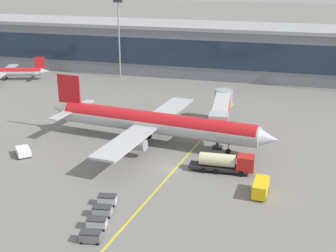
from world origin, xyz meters
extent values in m
plane|color=slate|center=(0.00, 0.00, 0.00)|extent=(700.00, 700.00, 0.00)
cube|color=yellow|center=(0.97, 2.00, 0.00)|extent=(8.69, 79.59, 0.01)
cube|color=slate|center=(-11.14, 72.66, 7.14)|extent=(213.47, 19.62, 14.28)
cube|color=#1E2D42|center=(-11.14, 62.79, 7.85)|extent=(207.06, 0.16, 8.00)
cube|color=#99999E|center=(-11.14, 72.66, 14.78)|extent=(217.73, 20.02, 1.00)
cylinder|color=#B2B7BC|center=(-5.66, 10.98, 4.03)|extent=(40.04, 8.75, 3.93)
cylinder|color=red|center=(-5.66, 10.98, 4.38)|extent=(39.23, 8.49, 3.77)
cone|color=#B2B7BC|center=(15.48, 8.39, 4.03)|extent=(4.35, 4.18, 3.73)
cone|color=#B2B7BC|center=(-27.00, 13.60, 4.42)|extent=(5.08, 3.89, 3.34)
cube|color=red|center=(-24.95, 13.34, 8.94)|extent=(5.11, 0.98, 5.89)
cube|color=#B2B7BC|center=(-23.98, 17.18, 4.62)|extent=(2.75, 6.48, 0.24)
cube|color=#B2B7BC|center=(-24.93, 9.39, 4.62)|extent=(2.75, 6.48, 0.24)
cube|color=#B2B7BC|center=(-5.89, 21.42, 3.74)|extent=(6.80, 17.20, 0.40)
cube|color=#B2B7BC|center=(-8.41, 0.90, 3.74)|extent=(6.80, 17.20, 0.40)
cylinder|color=#939399|center=(-5.27, 18.31, 2.36)|extent=(3.26, 2.51, 2.16)
cylinder|color=#939399|center=(-7.05, 3.77, 2.36)|extent=(3.26, 2.51, 2.16)
cylinder|color=black|center=(8.58, 9.23, 0.50)|extent=(1.04, 0.52, 1.00)
cylinder|color=slate|center=(8.58, 9.23, 1.53)|extent=(0.20, 0.20, 2.07)
cylinder|color=black|center=(-7.82, 13.02, 0.50)|extent=(1.04, 0.52, 1.00)
cylinder|color=slate|center=(-7.82, 13.02, 1.53)|extent=(0.20, 0.20, 2.07)
cylinder|color=black|center=(-8.25, 9.52, 0.50)|extent=(1.04, 0.52, 1.00)
cylinder|color=slate|center=(-8.25, 9.52, 1.53)|extent=(0.20, 0.20, 2.07)
cube|color=#B2B7BC|center=(5.37, 20.11, 5.33)|extent=(4.66, 17.35, 2.80)
cube|color=red|center=(5.42, 20.12, 5.33)|extent=(4.51, 14.63, 1.54)
cube|color=#9EA3A8|center=(6.21, 11.59, 5.33)|extent=(3.90, 3.54, 2.94)
cylinder|color=#4C4C51|center=(6.21, 11.59, 1.97)|extent=(0.70, 0.70, 3.93)
cube|color=#262628|center=(6.21, 11.59, 0.15)|extent=(1.97, 1.97, 0.30)
cylinder|color=gray|center=(4.53, 28.64, 5.33)|extent=(3.90, 3.90, 3.08)
cylinder|color=gray|center=(4.53, 28.64, 1.97)|extent=(1.80, 1.80, 3.93)
cube|color=#232326|center=(8.12, 1.35, 0.75)|extent=(10.08, 2.82, 0.50)
cube|color=#B21E19|center=(12.52, 1.49, 2.00)|extent=(2.88, 2.59, 2.50)
cube|color=black|center=(13.78, 1.53, 2.50)|extent=(0.23, 2.30, 1.12)
cylinder|color=beige|center=(7.84, 1.34, 2.10)|extent=(6.07, 2.39, 2.20)
cylinder|color=black|center=(11.92, 2.66, 0.50)|extent=(1.01, 0.38, 1.00)
cylinder|color=black|center=(11.99, 0.29, 0.50)|extent=(1.01, 0.38, 1.00)
cylinder|color=black|center=(7.78, 2.53, 0.50)|extent=(1.01, 0.38, 1.00)
cylinder|color=black|center=(7.86, 0.15, 0.50)|extent=(1.01, 0.38, 1.00)
cylinder|color=black|center=(5.68, 2.46, 0.50)|extent=(1.01, 0.38, 1.00)
cylinder|color=black|center=(5.76, 0.08, 0.50)|extent=(1.01, 0.38, 1.00)
cube|color=yellow|center=(15.59, -5.33, 1.30)|extent=(2.32, 5.09, 2.00)
cube|color=black|center=(15.65, -4.08, 1.65)|extent=(1.96, 1.83, 0.60)
cylinder|color=black|center=(14.73, -3.54, 0.30)|extent=(0.28, 0.61, 0.60)
cylinder|color=black|center=(16.61, -3.62, 0.30)|extent=(0.28, 0.61, 0.60)
cylinder|color=black|center=(14.57, -7.04, 0.30)|extent=(0.28, 0.61, 0.60)
cylinder|color=black|center=(16.46, -7.12, 0.30)|extent=(0.28, 0.61, 0.60)
cube|color=white|center=(-27.37, -1.31, 0.85)|extent=(4.23, 4.37, 1.10)
cube|color=black|center=(-26.74, -2.02, 1.04)|extent=(2.43, 2.36, 0.33)
cylinder|color=black|center=(-25.71, -1.63, 0.30)|extent=(0.58, 0.62, 0.60)
cylinder|color=black|center=(-27.27, -2.99, 0.30)|extent=(0.58, 0.62, 0.60)
cylinder|color=black|center=(-27.46, 0.37, 0.30)|extent=(0.58, 0.62, 0.60)
cylinder|color=black|center=(-29.02, -0.99, 0.30)|extent=(0.58, 0.62, 0.60)
cube|color=#595B60|center=(-4.06, -23.61, 0.73)|extent=(2.81, 1.91, 1.10)
cube|color=#333338|center=(-4.06, -23.61, 1.43)|extent=(2.87, 1.95, 0.10)
cylinder|color=black|center=(-4.96, -24.53, 0.18)|extent=(0.38, 0.18, 0.36)
cylinder|color=black|center=(-5.21, -23.05, 0.18)|extent=(0.38, 0.18, 0.36)
cylinder|color=black|center=(-2.91, -24.18, 0.18)|extent=(0.38, 0.18, 0.36)
cylinder|color=black|center=(-3.16, -22.70, 0.18)|extent=(0.38, 0.18, 0.36)
cube|color=#B2B7BC|center=(-4.59, -20.46, 0.73)|extent=(2.81, 1.91, 1.10)
cube|color=#333338|center=(-4.59, -20.46, 1.43)|extent=(2.87, 1.95, 0.10)
cylinder|color=black|center=(-5.49, -21.37, 0.18)|extent=(0.38, 0.18, 0.36)
cylinder|color=black|center=(-5.75, -19.89, 0.18)|extent=(0.38, 0.18, 0.36)
cylinder|color=black|center=(-3.44, -21.02, 0.18)|extent=(0.38, 0.18, 0.36)
cylinder|color=black|center=(-3.70, -19.54, 0.18)|extent=(0.38, 0.18, 0.36)
cube|color=gray|center=(-5.13, -17.30, 0.73)|extent=(2.81, 1.91, 1.10)
cube|color=#333338|center=(-5.13, -17.30, 1.43)|extent=(2.87, 1.95, 0.10)
cylinder|color=black|center=(-6.03, -18.22, 0.18)|extent=(0.38, 0.18, 0.36)
cylinder|color=black|center=(-6.28, -16.74, 0.18)|extent=(0.38, 0.18, 0.36)
cylinder|color=black|center=(-3.98, -17.87, 0.18)|extent=(0.38, 0.18, 0.36)
cylinder|color=black|center=(-4.23, -16.39, 0.18)|extent=(0.38, 0.18, 0.36)
cube|color=#B2B7BC|center=(-5.67, -14.15, 0.73)|extent=(2.81, 1.91, 1.10)
cube|color=#333338|center=(-5.67, -14.15, 1.43)|extent=(2.87, 1.95, 0.10)
cylinder|color=black|center=(-6.57, -15.06, 0.18)|extent=(0.38, 0.18, 0.36)
cylinder|color=black|center=(-6.82, -13.58, 0.18)|extent=(0.38, 0.18, 0.36)
cylinder|color=black|center=(-4.52, -14.71, 0.18)|extent=(0.38, 0.18, 0.36)
cylinder|color=black|center=(-4.77, -13.23, 0.18)|extent=(0.38, 0.18, 0.36)
cylinder|color=#B2B7BC|center=(-65.38, 47.90, 2.32)|extent=(24.85, 9.34, 2.26)
cylinder|color=red|center=(-65.38, 47.90, 2.53)|extent=(24.34, 9.11, 2.17)
cone|color=#B2B7BC|center=(-52.41, 51.74, 2.55)|extent=(3.15, 2.61, 1.92)
cube|color=red|center=(-53.76, 51.34, 5.15)|extent=(2.88, 1.05, 3.39)
cube|color=#B2B7BC|center=(-53.59, 49.03, 2.66)|extent=(2.20, 3.82, 0.15)
cube|color=#B2B7BC|center=(-54.88, 53.37, 2.66)|extent=(2.20, 3.82, 0.15)
cube|color=#B2B7BC|center=(-66.33, 54.33, 2.15)|extent=(5.81, 11.00, 0.24)
cylinder|color=#939399|center=(-66.37, 52.32, 1.35)|extent=(2.02, 1.69, 1.24)
cylinder|color=black|center=(-63.64, 47.35, 0.30)|extent=(0.65, 0.41, 0.61)
cylinder|color=slate|center=(-63.64, 47.35, 0.90)|extent=(0.12, 0.12, 1.19)
cylinder|color=black|center=(-64.22, 49.30, 0.30)|extent=(0.65, 0.41, 0.61)
cylinder|color=slate|center=(-64.22, 49.30, 0.90)|extent=(0.12, 0.12, 1.19)
cylinder|color=gray|center=(-32.02, 60.66, 11.09)|extent=(0.44, 0.44, 22.17)
cube|color=#333338|center=(-32.02, 60.66, 22.57)|extent=(2.80, 0.50, 0.80)
camera|label=1|loc=(18.68, -69.94, 33.54)|focal=49.83mm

